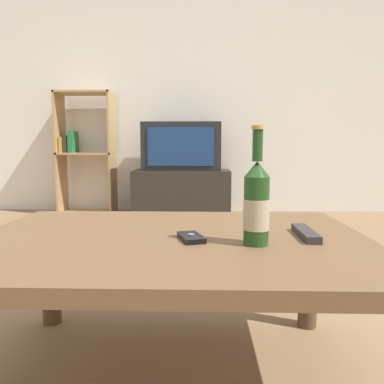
% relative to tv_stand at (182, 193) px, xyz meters
% --- Properties ---
extents(ground_plane, '(12.00, 12.00, 0.00)m').
position_rel_tv_stand_xyz_m(ground_plane, '(0.12, -2.71, -0.23)').
color(ground_plane, '#846647').
extents(back_wall, '(8.00, 0.05, 2.60)m').
position_rel_tv_stand_xyz_m(back_wall, '(0.12, 0.31, 1.07)').
color(back_wall, silver).
rests_on(back_wall, ground_plane).
extents(coffee_table, '(1.11, 0.81, 0.43)m').
position_rel_tv_stand_xyz_m(coffee_table, '(0.12, -2.71, 0.14)').
color(coffee_table, brown).
rests_on(coffee_table, ground_plane).
extents(tv_stand, '(0.96, 0.48, 0.46)m').
position_rel_tv_stand_xyz_m(tv_stand, '(0.00, 0.00, 0.00)').
color(tv_stand, '#28231E').
rests_on(tv_stand, ground_plane).
extents(television, '(0.76, 0.40, 0.47)m').
position_rel_tv_stand_xyz_m(television, '(0.00, -0.00, 0.46)').
color(television, black).
rests_on(television, tv_stand).
extents(bookshelf, '(0.56, 0.30, 1.24)m').
position_rel_tv_stand_xyz_m(bookshelf, '(-1.02, 0.10, 0.41)').
color(bookshelf, tan).
rests_on(bookshelf, ground_plane).
extents(beer_bottle, '(0.07, 0.07, 0.30)m').
position_rel_tv_stand_xyz_m(beer_bottle, '(0.35, -2.80, 0.31)').
color(beer_bottle, '#1E4219').
rests_on(beer_bottle, coffee_table).
extents(cell_phone, '(0.08, 0.12, 0.02)m').
position_rel_tv_stand_xyz_m(cell_phone, '(0.18, -2.76, 0.21)').
color(cell_phone, black).
rests_on(cell_phone, coffee_table).
extents(remote_control, '(0.04, 0.18, 0.02)m').
position_rel_tv_stand_xyz_m(remote_control, '(0.50, -2.71, 0.21)').
color(remote_control, '#282828').
rests_on(remote_control, coffee_table).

